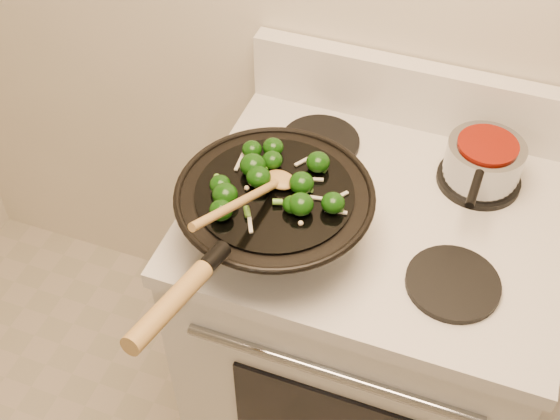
% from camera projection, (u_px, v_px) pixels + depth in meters
% --- Properties ---
extents(stove, '(0.78, 0.67, 1.08)m').
position_uv_depth(stove, '(362.00, 327.00, 1.80)').
color(stove, white).
rests_on(stove, ground).
extents(wok, '(0.38, 0.64, 0.22)m').
position_uv_depth(wok, '(274.00, 212.00, 1.36)').
color(wok, black).
rests_on(wok, stove).
extents(stirfry, '(0.27, 0.24, 0.04)m').
position_uv_depth(stirfry, '(271.00, 181.00, 1.32)').
color(stirfry, '#0E3508').
rests_on(stirfry, wok).
extents(wooden_spoon, '(0.11, 0.28, 0.12)m').
position_uv_depth(wooden_spoon, '(257.00, 193.00, 1.27)').
color(wooden_spoon, '#9F783E').
rests_on(wooden_spoon, wok).
extents(saucepan, '(0.16, 0.26, 0.10)m').
position_uv_depth(saucepan, '(483.00, 161.00, 1.48)').
color(saucepan, '#919499').
rests_on(saucepan, stove).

